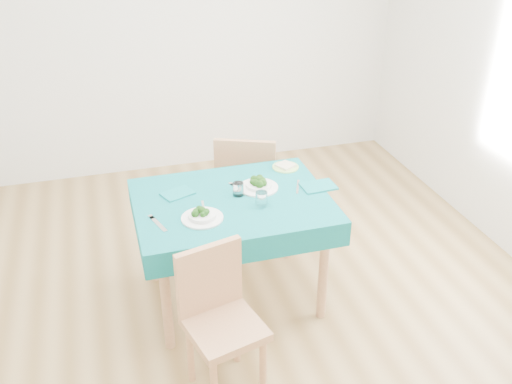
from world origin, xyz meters
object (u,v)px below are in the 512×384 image
object	(u,v)px
table	(233,250)
chair_near	(225,323)
chair_far	(249,164)
side_plate	(285,167)
bowl_far	(259,183)
bowl_near	(202,213)

from	to	relation	value
table	chair_near	distance (m)	0.79
chair_far	side_plate	size ratio (longest dim) A/B	6.22
bowl_far	bowl_near	bearing A→B (deg)	-147.52
chair_near	bowl_near	bearing A→B (deg)	74.57
chair_near	bowl_far	xyz separation A→B (m)	(0.43, 0.85, 0.33)
chair_near	bowl_near	xyz separation A→B (m)	(0.01, 0.58, 0.33)
chair_near	side_plate	size ratio (longest dim) A/B	5.13
side_plate	bowl_far	bearing A→B (deg)	-138.29
chair_far	table	bearing A→B (deg)	91.06
chair_near	table	bearing A→B (deg)	58.46
chair_near	chair_far	world-z (taller)	chair_far
chair_far	bowl_near	bearing A→B (deg)	84.09
bowl_near	side_plate	bearing A→B (deg)	36.29
chair_far	side_plate	bearing A→B (deg)	126.43
bowl_near	side_plate	size ratio (longest dim) A/B	1.36
bowl_near	side_plate	distance (m)	0.85
table	chair_far	world-z (taller)	chair_far
table	chair_far	size ratio (longest dim) A/B	1.05
chair_far	bowl_far	bearing A→B (deg)	102.39
table	side_plate	bearing A→B (deg)	35.36
table	side_plate	size ratio (longest dim) A/B	6.56
table	bowl_far	distance (m)	0.47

